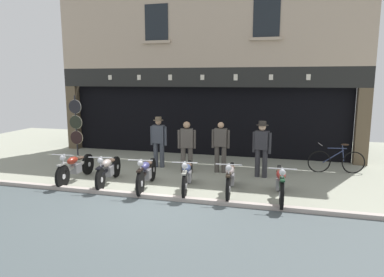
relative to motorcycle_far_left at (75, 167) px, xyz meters
The scene contains 16 objects.
ground 3.34m from the motorcycle_far_left, 34.72° to the right, with size 23.51×22.00×0.18m.
shop_facade 6.80m from the motorcycle_far_left, 65.89° to the left, with size 11.81×4.42×6.77m.
motorcycle_far_left is the anchor object (origin of this frame).
motorcycle_left 1.05m from the motorcycle_far_left, ahead, with size 0.62×1.97×0.90m.
motorcycle_center_left 2.22m from the motorcycle_far_left, ahead, with size 0.62×2.01×0.92m.
motorcycle_center 3.32m from the motorcycle_far_left, ahead, with size 0.63×1.97×0.91m.
motorcycle_center_right 4.44m from the motorcycle_far_left, ahead, with size 0.62×1.97×0.92m.
motorcycle_right 5.67m from the motorcycle_far_left, ahead, with size 0.62×2.02×0.93m.
salesman_left 2.80m from the motorcycle_far_left, 50.88° to the left, with size 0.56×0.33×1.67m.
shopkeeper_center 3.33m from the motorcycle_far_left, 31.02° to the left, with size 0.55×0.30×1.61m.
salesman_right 4.34m from the motorcycle_far_left, 27.50° to the left, with size 0.56×0.25×1.59m.
assistant_far_right 5.42m from the motorcycle_far_left, 19.23° to the left, with size 0.55×0.36×1.68m.
tyre_sign_pole 3.62m from the motorcycle_far_left, 122.31° to the left, with size 0.53×0.06×2.29m.
advert_board_near 6.91m from the motorcycle_far_left, 41.36° to the left, with size 0.83×0.03×0.94m.
advert_board_far 7.86m from the motorcycle_far_left, 35.31° to the left, with size 0.70×0.03×1.01m.
leaning_bicycle 7.88m from the motorcycle_far_left, 21.65° to the left, with size 1.71×0.50×0.94m.
Camera 1 is at (2.99, -7.55, 2.87)m, focal length 32.58 mm.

